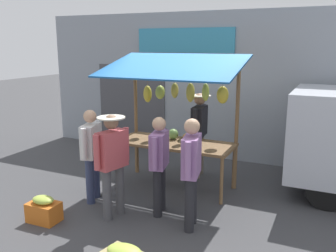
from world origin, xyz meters
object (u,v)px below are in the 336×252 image
(shopper_in_grey_tee, at_px, (91,149))
(vendor_with_sunhat, at_px, (199,127))
(market_stall, at_px, (176,106))
(shopper_in_striped_shirt, at_px, (191,166))
(shopper_with_shopping_bag, at_px, (159,159))
(produce_crate_side, at_px, (44,210))
(shopper_with_ponytail, at_px, (112,158))

(shopper_in_grey_tee, bearing_deg, vendor_with_sunhat, -47.73)
(market_stall, height_order, shopper_in_striped_shirt, market_stall)
(shopper_in_grey_tee, xyz_separation_m, shopper_in_striped_shirt, (-1.90, 0.19, 0.04))
(shopper_with_shopping_bag, bearing_deg, produce_crate_side, 111.60)
(shopper_in_grey_tee, bearing_deg, shopper_with_ponytail, -134.03)
(market_stall, bearing_deg, shopper_in_grey_tee, 49.98)
(vendor_with_sunhat, distance_m, produce_crate_side, 3.34)
(shopper_with_ponytail, distance_m, shopper_in_striped_shirt, 1.24)
(shopper_with_shopping_bag, distance_m, produce_crate_side, 1.93)
(shopper_with_ponytail, bearing_deg, market_stall, 0.73)
(market_stall, height_order, shopper_with_shopping_bag, market_stall)
(shopper_with_ponytail, xyz_separation_m, shopper_in_striped_shirt, (-1.23, -0.19, -0.01))
(shopper_in_striped_shirt, bearing_deg, shopper_with_shopping_bag, 57.76)
(market_stall, bearing_deg, shopper_with_ponytail, 77.26)
(shopper_with_ponytail, relative_size, shopper_in_striped_shirt, 0.99)
(shopper_in_grey_tee, bearing_deg, produce_crate_side, 152.66)
(vendor_with_sunhat, bearing_deg, shopper_with_ponytail, -19.15)
(shopper_with_ponytail, relative_size, produce_crate_side, 3.40)
(shopper_with_ponytail, xyz_separation_m, shopper_in_grey_tee, (0.67, -0.37, -0.05))
(market_stall, distance_m, shopper_in_striped_shirt, 1.76)
(vendor_with_sunhat, distance_m, shopper_in_grey_tee, 2.29)
(vendor_with_sunhat, relative_size, shopper_with_shopping_bag, 1.09)
(shopper_with_ponytail, distance_m, shopper_in_grey_tee, 0.77)
(shopper_with_ponytail, height_order, shopper_in_grey_tee, shopper_with_ponytail)
(vendor_with_sunhat, bearing_deg, shopper_in_striped_shirt, 12.18)
(shopper_in_striped_shirt, xyz_separation_m, produce_crate_side, (2.11, 0.79, -0.77))
(market_stall, relative_size, vendor_with_sunhat, 1.45)
(market_stall, bearing_deg, shopper_in_striped_shirt, 121.52)
(market_stall, distance_m, vendor_with_sunhat, 0.90)
(market_stall, relative_size, shopper_with_shopping_bag, 1.58)
(vendor_with_sunhat, distance_m, shopper_with_ponytail, 2.36)
(market_stall, distance_m, shopper_with_ponytail, 1.74)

